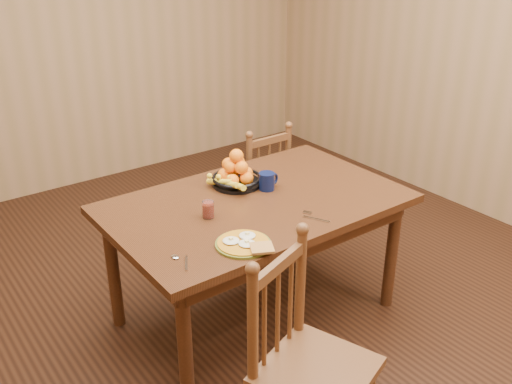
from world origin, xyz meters
TOP-DOWN VIEW (x-y plane):
  - room at (0.00, 0.00)m, footprint 4.52×5.02m
  - dining_table at (0.00, 0.00)m, footprint 1.60×1.00m
  - chair_far at (0.54, 0.71)m, footprint 0.40×0.39m
  - chair_near at (-0.41, -0.91)m, footprint 0.56×0.55m
  - breakfast_plate at (-0.33, -0.36)m, footprint 0.26×0.31m
  - fork at (0.12, -0.34)m, footprint 0.08×0.18m
  - spoon at (-0.64, -0.29)m, footprint 0.07×0.15m
  - coffee_mug at (0.14, 0.08)m, footprint 0.13×0.09m
  - juice_glass at (-0.32, -0.02)m, footprint 0.06×0.06m
  - fruit_bowl at (0.03, 0.23)m, footprint 0.32×0.32m

SIDE VIEW (x-z plane):
  - chair_far at x=0.54m, z-range -0.01..0.88m
  - chair_near at x=-0.41m, z-range -0.01..0.96m
  - dining_table at x=0.00m, z-range 0.29..1.04m
  - fork at x=0.12m, z-range 0.75..0.76m
  - spoon at x=-0.64m, z-range 0.75..0.76m
  - breakfast_plate at x=-0.33m, z-range 0.74..0.78m
  - juice_glass at x=-0.32m, z-range 0.75..0.84m
  - coffee_mug at x=0.14m, z-range 0.75..0.85m
  - fruit_bowl at x=0.03m, z-range 0.70..0.93m
  - room at x=0.00m, z-range -0.01..2.71m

